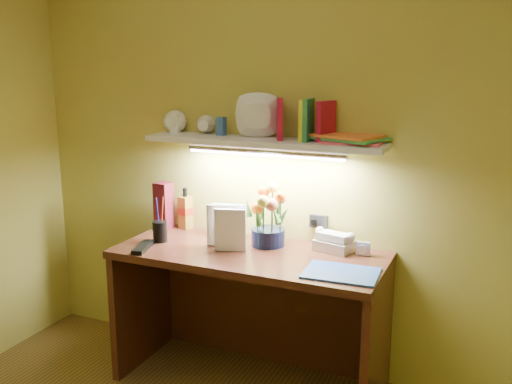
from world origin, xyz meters
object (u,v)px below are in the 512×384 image
(desk, at_px, (250,319))
(whisky_bottle, at_px, (185,208))
(flower_bouquet, at_px, (268,216))
(telephone, at_px, (335,240))
(desk_clock, at_px, (363,248))

(desk, xyz_separation_m, whisky_bottle, (-0.52, 0.25, 0.50))
(flower_bouquet, xyz_separation_m, telephone, (0.35, 0.05, -0.10))
(telephone, distance_m, whisky_bottle, 0.92)
(desk_clock, bearing_deg, flower_bouquet, 178.31)
(flower_bouquet, relative_size, whisky_bottle, 1.31)
(flower_bouquet, xyz_separation_m, desk_clock, (0.51, 0.04, -0.12))
(flower_bouquet, xyz_separation_m, whisky_bottle, (-0.57, 0.10, -0.04))
(telephone, height_order, whisky_bottle, whisky_bottle)
(whisky_bottle, bearing_deg, desk, -25.19)
(desk_clock, xyz_separation_m, whisky_bottle, (-1.08, 0.06, 0.09))
(telephone, distance_m, desk_clock, 0.16)
(desk, bearing_deg, flower_bouquet, 72.20)
(desk, bearing_deg, telephone, 26.27)
(desk, relative_size, flower_bouquet, 4.42)
(desk, distance_m, desk_clock, 0.71)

